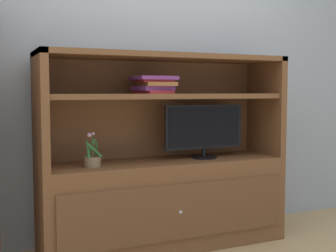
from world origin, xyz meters
The scene contains 5 objects.
painted_rear_wall centered at (0.00, 0.75, 1.40)m, with size 6.00×0.10×2.80m, color #9EA8B2.
media_console centered at (0.00, 0.40, 0.46)m, with size 1.77×0.50×1.38m.
tv_monitor centered at (0.31, 0.38, 0.84)m, with size 0.63×0.19×0.39m.
potted_plant centered at (-0.54, 0.35, 0.67)m, with size 0.12×0.11×0.23m.
magazine_stack centered at (-0.09, 0.40, 1.17)m, with size 0.27×0.33×0.12m.
Camera 1 is at (-1.23, -2.44, 1.12)m, focal length 46.75 mm.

